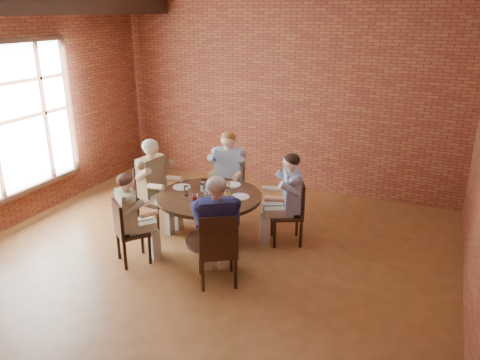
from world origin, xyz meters
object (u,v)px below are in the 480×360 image
at_px(dining_table, 210,209).
at_px(diner_c, 155,185).
at_px(chair_a, 293,209).
at_px(chair_b, 229,183).
at_px(diner_a, 287,199).
at_px(diner_d, 131,219).
at_px(diner_b, 228,175).
at_px(smartphone, 235,205).
at_px(diner_e, 217,231).
at_px(chair_c, 151,194).
at_px(chair_e, 218,247).
at_px(chair_d, 127,230).

distance_m(dining_table, diner_c, 1.04).
height_order(chair_a, chair_b, chair_b).
relative_size(chair_a, diner_a, 0.70).
xyz_separation_m(dining_table, diner_d, (-0.70, -0.89, 0.10)).
bearing_deg(diner_a, chair_b, -142.85).
xyz_separation_m(dining_table, diner_b, (-0.18, 1.00, 0.17)).
distance_m(diner_d, smartphone, 1.38).
xyz_separation_m(diner_e, smartphone, (-0.06, 0.69, 0.05)).
relative_size(diner_d, smartphone, 9.24).
distance_m(chair_a, chair_c, 2.21).
xyz_separation_m(diner_c, chair_e, (1.62, -1.12, -0.18)).
bearing_deg(diner_e, chair_b, -101.23).
bearing_deg(chair_e, chair_b, -100.74).
relative_size(chair_d, chair_e, 0.92).
bearing_deg(chair_d, diner_b, -68.06).
bearing_deg(diner_e, diner_c, -65.56).
height_order(chair_d, chair_e, chair_e).
height_order(diner_c, chair_d, diner_c).
xyz_separation_m(chair_d, chair_e, (1.35, -0.01, 0.03)).
bearing_deg(dining_table, chair_d, -127.88).
distance_m(diner_c, chair_d, 1.16).
bearing_deg(chair_b, chair_e, -79.01).
relative_size(diner_e, smartphone, 10.30).
distance_m(chair_d, diner_d, 0.16).
bearing_deg(chair_b, diner_d, -114.42).
bearing_deg(diner_c, chair_a, -71.50).
bearing_deg(chair_c, diner_d, -149.86).
height_order(chair_b, smartphone, chair_b).
xyz_separation_m(chair_a, diner_e, (-0.52, -1.40, 0.19)).
bearing_deg(chair_d, diner_c, -38.06).
bearing_deg(smartphone, diner_c, 155.49).
bearing_deg(diner_e, chair_a, -142.58).
xyz_separation_m(chair_b, chair_d, (-0.54, -2.04, -0.03)).
bearing_deg(diner_c, dining_table, -90.00).
xyz_separation_m(chair_b, chair_c, (-0.91, -0.92, -0.00)).
bearing_deg(diner_a, chair_d, -76.20).
bearing_deg(diner_b, chair_a, -31.37).
relative_size(chair_a, diner_b, 0.68).
xyz_separation_m(chair_a, diner_b, (-1.26, 0.48, 0.19)).
relative_size(chair_e, smartphone, 7.17).
bearing_deg(smartphone, diner_b, 107.97).
distance_m(chair_c, diner_c, 0.20).
distance_m(chair_b, chair_d, 2.11).
height_order(chair_a, smartphone, chair_a).
height_order(dining_table, smartphone, smartphone).
distance_m(dining_table, diner_a, 1.11).
xyz_separation_m(chair_d, smartphone, (1.23, 0.76, 0.26)).
height_order(diner_e, smartphone, diner_e).
relative_size(chair_a, chair_e, 0.97).
xyz_separation_m(dining_table, diner_c, (-1.02, 0.16, 0.17)).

